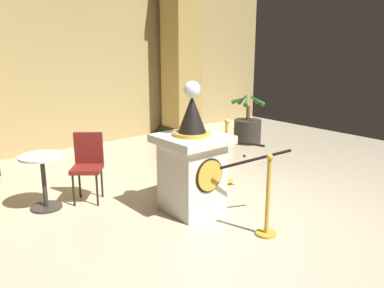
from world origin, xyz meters
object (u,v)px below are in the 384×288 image
(stanchion_near, at_px, (267,208))
(cafe_chair_red, at_px, (88,161))
(stanchion_far, at_px, (226,161))
(cafe_table, at_px, (43,175))
(pedestal_clock, at_px, (192,164))
(potted_palm_right, at_px, (247,128))

(stanchion_near, distance_m, cafe_chair_red, 2.57)
(stanchion_far, relative_size, cafe_chair_red, 1.08)
(stanchion_near, relative_size, cafe_table, 1.32)
(pedestal_clock, height_order, cafe_table, pedestal_clock)
(cafe_chair_red, bearing_deg, stanchion_far, -21.01)
(stanchion_far, height_order, potted_palm_right, potted_palm_right)
(pedestal_clock, distance_m, stanchion_far, 1.24)
(stanchion_far, xyz_separation_m, cafe_table, (-2.57, 0.85, 0.11))
(potted_palm_right, relative_size, cafe_chair_red, 1.17)
(stanchion_near, distance_m, cafe_table, 2.94)
(pedestal_clock, xyz_separation_m, potted_palm_right, (3.31, 2.03, -0.33))
(stanchion_near, distance_m, potted_palm_right, 4.39)
(cafe_table, distance_m, cafe_chair_red, 0.61)
(pedestal_clock, height_order, potted_palm_right, pedestal_clock)
(potted_palm_right, bearing_deg, stanchion_near, -134.79)
(pedestal_clock, xyz_separation_m, cafe_table, (-1.46, 1.33, -0.18))
(stanchion_far, bearing_deg, stanchion_near, -119.59)
(cafe_chair_red, bearing_deg, stanchion_near, -65.05)
(stanchion_near, xyz_separation_m, stanchion_far, (0.89, 1.57, 0.02))
(potted_palm_right, distance_m, cafe_table, 4.82)
(cafe_table, height_order, cafe_chair_red, cafe_chair_red)
(stanchion_far, xyz_separation_m, cafe_chair_red, (-1.97, 0.76, 0.21))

